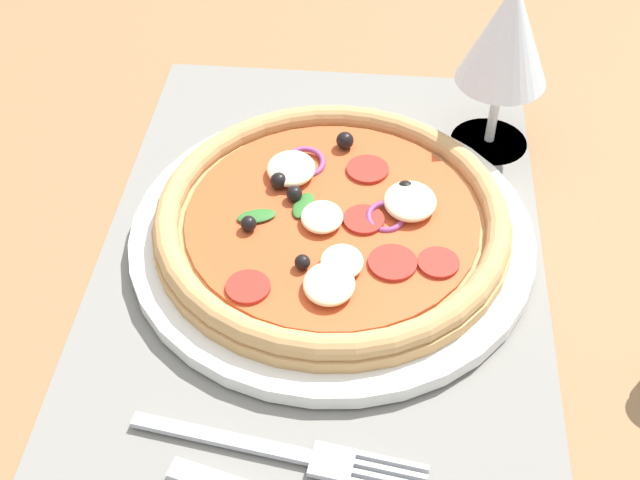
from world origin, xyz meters
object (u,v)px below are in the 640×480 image
Objects in this scene: wine_glass at (507,38)px; plate at (332,235)px; pizza at (333,219)px; fork at (293,454)px.

plate is at bearing -42.81° from wine_glass.
plate is 1.68cm from pizza.
plate is 1.14× the size of pizza.
pizza is (0.01, 0.04, 1.68)cm from plate.
wine_glass reaches higher than plate.
plate is at bearing 95.99° from fork.
pizza is 1.44× the size of fork.
fork is 35.18cm from wine_glass.
wine_glass is at bearing 137.19° from plate.
wine_glass is at bearing 137.31° from pizza.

